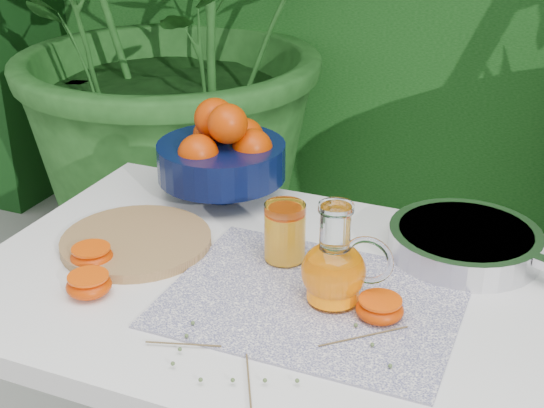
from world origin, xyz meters
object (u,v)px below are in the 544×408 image
at_px(fruit_bowl, 223,153).
at_px(cutting_board, 136,241).
at_px(white_table, 268,319).
at_px(saute_pan, 467,242).
at_px(juice_pitcher, 335,269).

bearing_deg(fruit_bowl, cutting_board, -100.66).
bearing_deg(white_table, saute_pan, 35.59).
bearing_deg(fruit_bowl, juice_pitcher, -41.48).
xyz_separation_m(cutting_board, juice_pitcher, (0.39, -0.04, 0.05)).
height_order(juice_pitcher, saute_pan, juice_pitcher).
distance_m(fruit_bowl, saute_pan, 0.52).
bearing_deg(cutting_board, fruit_bowl, 79.34).
bearing_deg(cutting_board, juice_pitcher, -6.13).
relative_size(cutting_board, juice_pitcher, 1.61).
bearing_deg(fruit_bowl, saute_pan, -7.23).
bearing_deg(saute_pan, fruit_bowl, 172.77).
bearing_deg(juice_pitcher, cutting_board, 173.87).
bearing_deg(white_table, fruit_bowl, 128.19).
relative_size(white_table, fruit_bowl, 3.00).
xyz_separation_m(white_table, fruit_bowl, (-0.22, 0.28, 0.18)).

